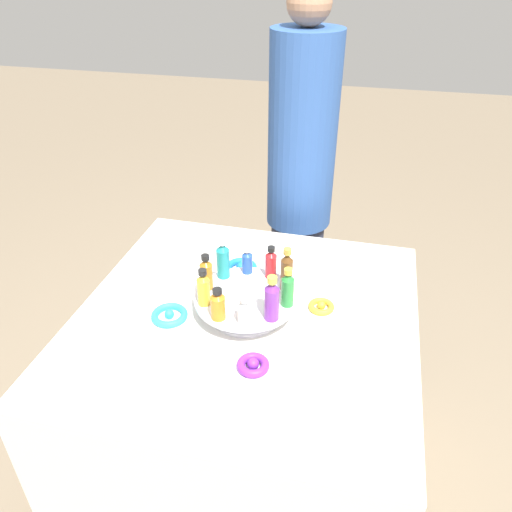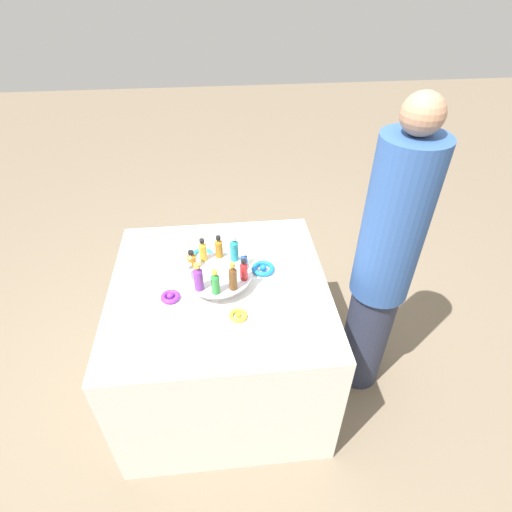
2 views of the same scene
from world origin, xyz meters
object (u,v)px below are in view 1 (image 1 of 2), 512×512
bottle_amber (206,273)px  bottle_teal (223,260)px  display_stand (246,303)px  bottle_orange (218,305)px  bottle_green (288,289)px  bottle_purple (272,300)px  ribbon_bow_gold (321,306)px  bottle_clear (244,312)px  bottle_gold (204,288)px  ribbon_bow_purple (253,365)px  bottle_blue (247,261)px  bottle_brown (287,271)px  person_figure (300,191)px  ribbon_bow_blue (241,268)px  ribbon_bow_teal (169,315)px  bottle_red (271,263)px

bottle_amber → bottle_teal: bearing=156.9°
display_stand → bottle_orange: 0.14m
bottle_green → bottle_amber: 0.25m
bottle_purple → ribbon_bow_gold: bottle_purple is taller
bottle_orange → bottle_purple: bottle_purple is taller
bottle_orange → bottle_clear: bearing=84.9°
display_stand → bottle_gold: bearing=-59.1°
bottle_orange → bottle_amber: bottle_amber is taller
bottle_clear → ribbon_bow_gold: 0.29m
bottle_purple → ribbon_bow_purple: bottle_purple is taller
bottle_gold → bottle_orange: bearing=48.9°
bottle_blue → bottle_purple: bearing=30.9°
bottle_green → ribbon_bow_gold: size_ratio=1.55×
bottle_gold → ribbon_bow_purple: size_ratio=1.35×
bottle_green → bottle_brown: 0.08m
bottle_orange → ribbon_bow_purple: size_ratio=1.12×
display_stand → person_figure: size_ratio=0.19×
bottle_amber → ribbon_bow_blue: 0.24m
ribbon_bow_teal → ribbon_bow_purple: 0.32m
bottle_purple → ribbon_bow_purple: size_ratio=1.60×
bottle_clear → bottle_brown: bottle_brown is taller
bottle_green → bottle_red: size_ratio=1.14×
bottle_gold → bottle_green: bearing=102.9°
bottle_amber → ribbon_bow_purple: size_ratio=1.34×
bottle_purple → bottle_teal: 0.25m
bottle_blue → ribbon_bow_gold: bottle_blue is taller
bottle_orange → ribbon_bow_blue: size_ratio=0.88×
bottle_brown → bottle_gold: bearing=-59.1°
bottle_teal → bottle_brown: bearing=84.9°
bottle_blue → person_figure: size_ratio=0.05×
bottle_brown → bottle_red: bottle_brown is taller
ribbon_bow_gold → ribbon_bow_purple: bearing=-25.8°
person_figure → ribbon_bow_teal: bearing=-14.1°
bottle_orange → bottle_blue: size_ratio=1.11×
bottle_orange → ribbon_bow_teal: size_ratio=0.90×
display_stand → ribbon_bow_blue: bearing=-160.8°
bottle_purple → ribbon_bow_blue: size_ratio=1.26×
bottle_purple → bottle_teal: (-0.16, -0.19, -0.00)m
bottle_purple → bottle_blue: bearing=-149.1°
bottle_clear → person_figure: bearing=179.8°
bottle_brown → bottle_amber: bottle_brown is taller
bottle_teal → bottle_blue: bearing=120.9°
ribbon_bow_purple → ribbon_bow_gold: size_ratio=1.09×
display_stand → bottle_brown: (-0.06, 0.11, 0.09)m
bottle_green → ribbon_bow_gold: (-0.09, 0.09, -0.11)m
bottle_blue → ribbon_bow_gold: 0.27m
bottle_purple → ribbon_bow_gold: 0.23m
bottle_brown → bottle_amber: (0.05, -0.23, -0.01)m
bottle_purple → bottle_teal: bearing=-131.1°
bottle_purple → bottle_brown: bottle_brown is taller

